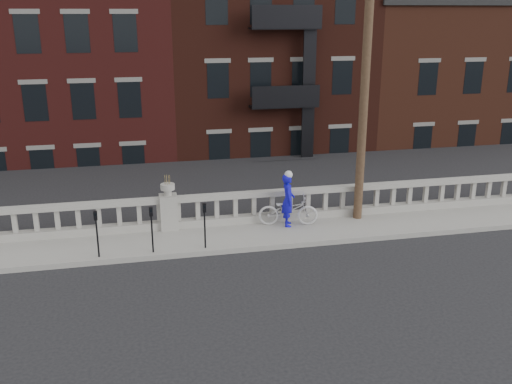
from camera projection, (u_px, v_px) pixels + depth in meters
ground at (181, 289)px, 14.46m from camera, size 120.00×120.00×0.00m
sidewalk at (172, 242)px, 17.23m from camera, size 32.00×2.20×0.15m
balustrade at (169, 214)px, 17.94m from camera, size 28.00×0.34×1.03m
planter_pedestal at (169, 208)px, 17.88m from camera, size 0.55×0.55×1.76m
lower_level at (155, 81)px, 35.24m from camera, size 80.00×44.00×20.80m
utility_pole at (366, 62)px, 17.49m from camera, size 1.60×0.28×10.00m
parking_meter_b at (97, 229)px, 15.73m from camera, size 0.10×0.09×1.36m
parking_meter_c at (152, 225)px, 16.04m from camera, size 0.10×0.09×1.36m
parking_meter_d at (205, 221)px, 16.34m from camera, size 0.10×0.09×1.36m
bicycle at (288, 210)px, 18.25m from camera, size 1.99×1.04×1.00m
cyclist at (288, 200)px, 18.10m from camera, size 0.52×0.69×1.71m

